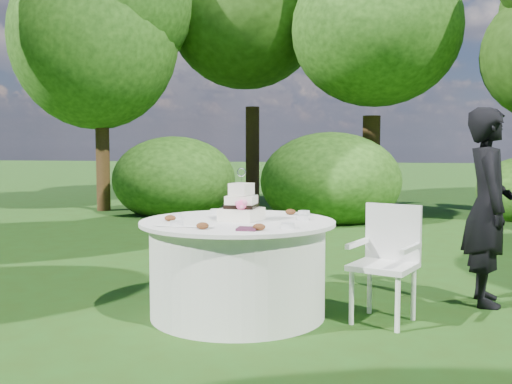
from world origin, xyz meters
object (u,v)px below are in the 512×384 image
napkins (247,229)px  guest (488,207)px  table (238,267)px  chair (387,254)px  cake (241,206)px

napkins → guest: size_ratio=0.08×
napkins → guest: 2.23m
table → chair: (1.18, 0.09, 0.13)m
table → napkins: bearing=-70.1°
cake → chair: cake is taller
guest → table: guest is taller
table → chair: chair is taller
table → cake: cake is taller
guest → table: bearing=110.9°
guest → chair: 1.12m
napkins → guest: guest is taller
table → chair: size_ratio=1.73×
napkins → cake: (-0.16, 0.52, 0.10)m
cake → chair: size_ratio=0.46×
guest → napkins: bearing=125.0°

